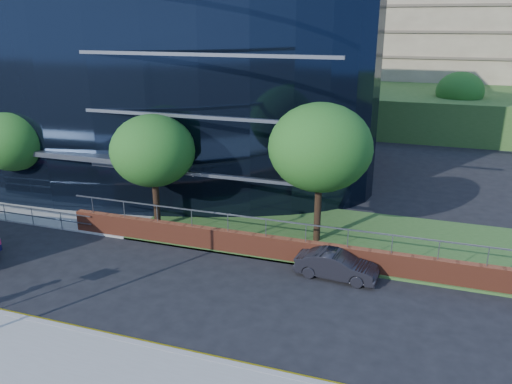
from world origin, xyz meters
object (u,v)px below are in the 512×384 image
(tree_far_c, at_px, (153,151))
(parked_car, at_px, (337,265))
(tree_far_b, at_px, (13,141))
(tree_far_d, at_px, (320,148))
(tree_dist_e, at_px, (460,92))

(tree_far_c, bearing_deg, parked_car, -13.60)
(tree_far_b, height_order, tree_far_d, tree_far_d)
(tree_far_d, xyz_separation_m, parked_car, (1.68, -3.58, -4.57))
(tree_dist_e, relative_size, parked_car, 1.73)
(tree_far_b, distance_m, tree_far_d, 19.03)
(tree_far_b, relative_size, parked_car, 1.60)
(tree_dist_e, bearing_deg, tree_far_d, -104.93)
(tree_far_d, bearing_deg, tree_far_b, -178.49)
(tree_far_b, xyz_separation_m, tree_dist_e, (27.00, 30.50, 0.33))
(tree_far_c, distance_m, tree_dist_e, 35.36)
(tree_far_b, relative_size, tree_dist_e, 0.93)
(tree_dist_e, bearing_deg, tree_far_b, -131.52)
(tree_far_c, relative_size, tree_dist_e, 1.00)
(tree_far_c, relative_size, tree_far_d, 0.87)
(tree_far_b, bearing_deg, tree_dist_e, 48.48)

